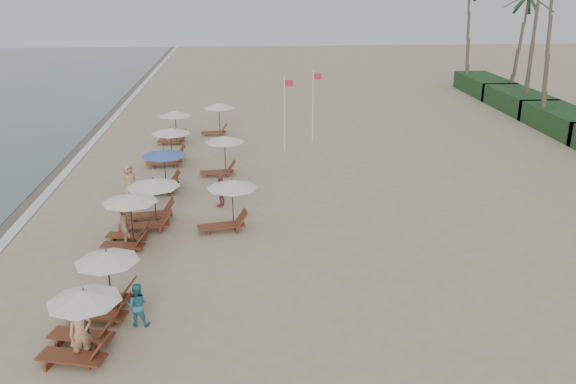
{
  "coord_description": "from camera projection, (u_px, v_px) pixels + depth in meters",
  "views": [
    {
      "loc": [
        -0.95,
        -18.5,
        10.6
      ],
      "look_at": [
        1.0,
        7.21,
        1.3
      ],
      "focal_mm": 37.42,
      "sensor_mm": 36.0,
      "label": 1
    }
  ],
  "objects": [
    {
      "name": "lounger_station_2",
      "position": [
        127.0,
        218.0,
        24.63
      ],
      "size": [
        2.48,
        2.28,
        2.29
      ],
      "color": "brown",
      "rests_on": "ground"
    },
    {
      "name": "ground",
      "position": [
        275.0,
        297.0,
        21.01
      ],
      "size": [
        160.0,
        160.0,
        0.0
      ],
      "primitive_type": "plane",
      "color": "tan",
      "rests_on": "ground"
    },
    {
      "name": "flag_pole_near",
      "position": [
        285.0,
        110.0,
        37.78
      ],
      "size": [
        0.6,
        0.08,
        4.74
      ],
      "color": "silver",
      "rests_on": "ground"
    },
    {
      "name": "inland_station_2",
      "position": [
        217.0,
        114.0,
        42.09
      ],
      "size": [
        2.5,
        2.24,
        2.22
      ],
      "color": "brown",
      "rests_on": "ground"
    },
    {
      "name": "lounger_station_6",
      "position": [
        173.0,
        125.0,
        40.11
      ],
      "size": [
        2.41,
        2.21,
        2.18
      ],
      "color": "brown",
      "rests_on": "ground"
    },
    {
      "name": "lounger_station_5",
      "position": [
        167.0,
        147.0,
        35.58
      ],
      "size": [
        2.74,
        2.31,
        2.2
      ],
      "color": "brown",
      "rests_on": "ground"
    },
    {
      "name": "beachgoer_far_a",
      "position": [
        221.0,
        191.0,
        29.02
      ],
      "size": [
        0.81,
        1.02,
        1.62
      ],
      "primitive_type": "imported",
      "rotation": [
        0.0,
        0.0,
        4.21
      ],
      "color": "#AC454A",
      "rests_on": "ground"
    },
    {
      "name": "beachgoer_far_b",
      "position": [
        129.0,
        180.0,
        30.5
      ],
      "size": [
        0.95,
        0.92,
        1.64
      ],
      "primitive_type": "imported",
      "rotation": [
        0.0,
        0.0,
        0.71
      ],
      "color": "tan",
      "rests_on": "ground"
    },
    {
      "name": "inland_station_0",
      "position": [
        227.0,
        201.0,
        26.2
      ],
      "size": [
        2.8,
        2.24,
        2.22
      ],
      "color": "brown",
      "rests_on": "ground"
    },
    {
      "name": "lounger_station_0",
      "position": [
        79.0,
        323.0,
        17.55
      ],
      "size": [
        2.6,
        2.31,
        2.11
      ],
      "color": "brown",
      "rests_on": "ground"
    },
    {
      "name": "foam_line",
      "position": [
        38.0,
        204.0,
        29.59
      ],
      "size": [
        0.5,
        140.0,
        0.02
      ],
      "primitive_type": "cube",
      "color": "white",
      "rests_on": "ground"
    },
    {
      "name": "flag_pole_far",
      "position": [
        313.0,
        102.0,
        40.18
      ],
      "size": [
        0.6,
        0.08,
        4.75
      ],
      "color": "silver",
      "rests_on": "ground"
    },
    {
      "name": "beachgoer_mid_a",
      "position": [
        137.0,
        305.0,
        19.1
      ],
      "size": [
        0.76,
        0.62,
        1.48
      ],
      "primitive_type": "imported",
      "rotation": [
        0.0,
        0.0,
        3.06
      ],
      "color": "teal",
      "rests_on": "ground"
    },
    {
      "name": "lounger_station_1",
      "position": [
        102.0,
        285.0,
        19.69
      ],
      "size": [
        2.55,
        2.16,
        2.25
      ],
      "color": "brown",
      "rests_on": "ground"
    },
    {
      "name": "lounger_station_4",
      "position": [
        161.0,
        170.0,
        31.0
      ],
      "size": [
        2.68,
        2.34,
        2.26
      ],
      "color": "brown",
      "rests_on": "ground"
    },
    {
      "name": "wet_sand_band",
      "position": [
        11.0,
        205.0,
        29.5
      ],
      "size": [
        3.2,
        140.0,
        0.01
      ],
      "primitive_type": "cube",
      "color": "#6B5E4C",
      "rests_on": "ground"
    },
    {
      "name": "inland_station_1",
      "position": [
        221.0,
        151.0,
        33.47
      ],
      "size": [
        2.64,
        2.24,
        2.22
      ],
      "color": "brown",
      "rests_on": "ground"
    },
    {
      "name": "beachgoer_near",
      "position": [
        81.0,
        333.0,
        17.26
      ],
      "size": [
        0.79,
        0.69,
        1.84
      ],
      "primitive_type": "imported",
      "rotation": [
        0.0,
        0.0,
        0.45
      ],
      "color": "tan",
      "rests_on": "ground"
    },
    {
      "name": "beachgoer_mid_b",
      "position": [
        126.0,
        225.0,
        24.66
      ],
      "size": [
        0.98,
        1.37,
        1.91
      ],
      "primitive_type": "imported",
      "rotation": [
        0.0,
        0.0,
        1.81
      ],
      "color": "brown",
      "rests_on": "ground"
    },
    {
      "name": "lounger_station_3",
      "position": [
        148.0,
        204.0,
        26.64
      ],
      "size": [
        2.85,
        2.38,
        2.23
      ],
      "color": "brown",
      "rests_on": "ground"
    }
  ]
}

